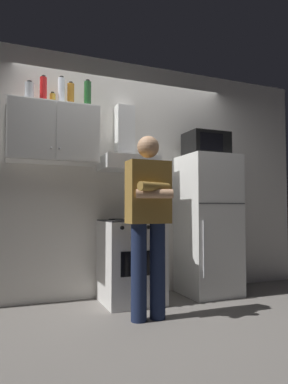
{
  "coord_description": "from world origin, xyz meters",
  "views": [
    {
      "loc": [
        -1.29,
        -3.2,
        0.97
      ],
      "look_at": [
        0.0,
        0.0,
        1.15
      ],
      "focal_mm": 32.21,
      "sensor_mm": 36.0,
      "label": 1
    }
  ],
  "objects_px": {
    "refrigerator": "(208,224)",
    "bottle_soda_red": "(43,90)",
    "bottle_wine_green": "(88,95)",
    "bottle_liquor_amber": "(71,95)",
    "stove_oven": "(131,261)",
    "bottle_spice_jar": "(53,100)",
    "bottle_canister_steel": "(29,92)",
    "person_standing": "(148,218)",
    "cooking_pot": "(146,213)",
    "range_hood": "(127,153)",
    "upper_cabinet": "(53,134)",
    "microwave": "(206,145)",
    "bottle_vodka_clear": "(61,91)"
  },
  "relations": [
    {
      "from": "refrigerator",
      "to": "bottle_soda_red",
      "type": "xyz_separation_m",
      "value": [
        -1.85,
        0.12,
        1.39
      ]
    },
    {
      "from": "bottle_wine_green",
      "to": "bottle_liquor_amber",
      "type": "bearing_deg",
      "value": 167.61
    },
    {
      "from": "stove_oven",
      "to": "bottle_spice_jar",
      "type": "height_order",
      "value": "bottle_spice_jar"
    },
    {
      "from": "refrigerator",
      "to": "bottle_spice_jar",
      "type": "distance_m",
      "value": 2.2
    },
    {
      "from": "bottle_canister_steel",
      "to": "bottle_soda_red",
      "type": "height_order",
      "value": "bottle_soda_red"
    },
    {
      "from": "bottle_canister_steel",
      "to": "bottle_liquor_amber",
      "type": "xyz_separation_m",
      "value": [
        0.42,
        0.05,
        0.03
      ]
    },
    {
      "from": "stove_oven",
      "to": "person_standing",
      "type": "bearing_deg",
      "value": -94.72
    },
    {
      "from": "person_standing",
      "to": "cooking_pot",
      "type": "distance_m",
      "value": 0.52
    },
    {
      "from": "stove_oven",
      "to": "bottle_canister_steel",
      "type": "relative_size",
      "value": 4.31
    },
    {
      "from": "bottle_spice_jar",
      "to": "bottle_soda_red",
      "type": "bearing_deg",
      "value": -156.21
    },
    {
      "from": "stove_oven",
      "to": "range_hood",
      "type": "xyz_separation_m",
      "value": [
        0.0,
        0.13,
        1.16
      ]
    },
    {
      "from": "person_standing",
      "to": "bottle_canister_steel",
      "type": "height_order",
      "value": "bottle_canister_steel"
    },
    {
      "from": "upper_cabinet",
      "to": "refrigerator",
      "type": "xyz_separation_m",
      "value": [
        1.75,
        -0.12,
        -0.95
      ]
    },
    {
      "from": "range_hood",
      "to": "bottle_canister_steel",
      "type": "relative_size",
      "value": 3.7
    },
    {
      "from": "upper_cabinet",
      "to": "bottle_spice_jar",
      "type": "height_order",
      "value": "bottle_spice_jar"
    },
    {
      "from": "refrigerator",
      "to": "person_standing",
      "type": "bearing_deg",
      "value": -148.77
    },
    {
      "from": "bottle_wine_green",
      "to": "bottle_soda_red",
      "type": "relative_size",
      "value": 1.04
    },
    {
      "from": "microwave",
      "to": "person_standing",
      "type": "distance_m",
      "value": 1.45
    },
    {
      "from": "refrigerator",
      "to": "bottle_liquor_amber",
      "type": "distance_m",
      "value": 2.1
    },
    {
      "from": "refrigerator",
      "to": "person_standing",
      "type": "distance_m",
      "value": 1.17
    },
    {
      "from": "bottle_soda_red",
      "to": "bottle_vodka_clear",
      "type": "height_order",
      "value": "bottle_vodka_clear"
    },
    {
      "from": "bottle_liquor_amber",
      "to": "bottle_spice_jar",
      "type": "xyz_separation_m",
      "value": [
        -0.18,
        0.02,
        -0.06
      ]
    },
    {
      "from": "stove_oven",
      "to": "bottle_soda_red",
      "type": "bearing_deg",
      "value": 172.08
    },
    {
      "from": "bottle_wine_green",
      "to": "bottle_spice_jar",
      "type": "bearing_deg",
      "value": 170.08
    },
    {
      "from": "stove_oven",
      "to": "cooking_pot",
      "type": "bearing_deg",
      "value": -42.49
    },
    {
      "from": "microwave",
      "to": "bottle_soda_red",
      "type": "bearing_deg",
      "value": 176.71
    },
    {
      "from": "upper_cabinet",
      "to": "bottle_wine_green",
      "type": "distance_m",
      "value": 0.56
    },
    {
      "from": "person_standing",
      "to": "bottle_canister_steel",
      "type": "bearing_deg",
      "value": 144.72
    },
    {
      "from": "person_standing",
      "to": "bottle_soda_red",
      "type": "distance_m",
      "value": 1.71
    },
    {
      "from": "person_standing",
      "to": "bottle_canister_steel",
      "type": "relative_size",
      "value": 8.09
    },
    {
      "from": "bottle_soda_red",
      "to": "bottle_liquor_amber",
      "type": "bearing_deg",
      "value": 3.85
    },
    {
      "from": "bottle_wine_green",
      "to": "bottle_spice_jar",
      "type": "height_order",
      "value": "bottle_wine_green"
    },
    {
      "from": "refrigerator",
      "to": "bottle_spice_jar",
      "type": "relative_size",
      "value": 11.05
    },
    {
      "from": "person_standing",
      "to": "refrigerator",
      "type": "bearing_deg",
      "value": 31.23
    },
    {
      "from": "refrigerator",
      "to": "bottle_liquor_amber",
      "type": "relative_size",
      "value": 5.96
    },
    {
      "from": "person_standing",
      "to": "bottle_soda_red",
      "type": "xyz_separation_m",
      "value": [
        -0.85,
        0.73,
        1.29
      ]
    },
    {
      "from": "upper_cabinet",
      "to": "stove_oven",
      "type": "relative_size",
      "value": 1.03
    },
    {
      "from": "person_standing",
      "to": "bottle_spice_jar",
      "type": "relative_size",
      "value": 11.33
    },
    {
      "from": "microwave",
      "to": "bottle_spice_jar",
      "type": "relative_size",
      "value": 3.32
    },
    {
      "from": "stove_oven",
      "to": "bottle_spice_jar",
      "type": "xyz_separation_m",
      "value": [
        -0.81,
        0.17,
        1.68
      ]
    },
    {
      "from": "upper_cabinet",
      "to": "cooking_pot",
      "type": "height_order",
      "value": "upper_cabinet"
    },
    {
      "from": "range_hood",
      "to": "refrigerator",
      "type": "bearing_deg",
      "value": -7.55
    },
    {
      "from": "range_hood",
      "to": "cooking_pot",
      "type": "height_order",
      "value": "range_hood"
    },
    {
      "from": "bottle_wine_green",
      "to": "stove_oven",
      "type": "bearing_deg",
      "value": -13.28
    },
    {
      "from": "cooking_pot",
      "to": "range_hood",
      "type": "bearing_deg",
      "value": 117.88
    },
    {
      "from": "cooking_pot",
      "to": "bottle_canister_steel",
      "type": "bearing_deg",
      "value": 169.62
    },
    {
      "from": "upper_cabinet",
      "to": "bottle_canister_steel",
      "type": "xyz_separation_m",
      "value": [
        -0.24,
        -0.03,
        0.39
      ]
    },
    {
      "from": "upper_cabinet",
      "to": "bottle_spice_jar",
      "type": "relative_size",
      "value": 6.22
    },
    {
      "from": "refrigerator",
      "to": "bottle_spice_jar",
      "type": "height_order",
      "value": "bottle_spice_jar"
    },
    {
      "from": "bottle_canister_steel",
      "to": "bottle_liquor_amber",
      "type": "relative_size",
      "value": 0.75
    }
  ]
}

